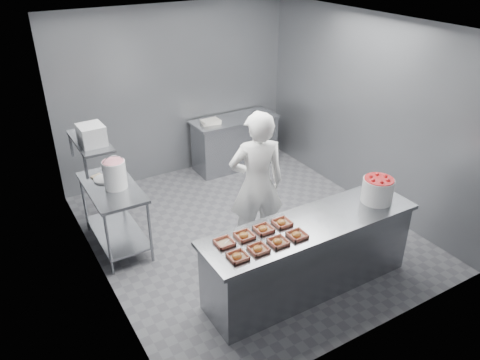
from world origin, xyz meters
name	(u,v)px	position (x,y,z in m)	size (l,w,h in m)	color
floor	(247,231)	(0.00, 0.00, 0.00)	(4.50, 4.50, 0.00)	#4C4C51
ceiling	(249,24)	(0.00, 0.00, 2.80)	(4.50, 4.50, 0.00)	white
wall_back	(176,93)	(0.00, 2.25, 1.40)	(4.00, 0.04, 2.80)	slate
wall_left	(90,176)	(-2.00, 0.00, 1.40)	(0.04, 4.50, 2.80)	slate
wall_right	(365,112)	(2.00, 0.00, 1.40)	(0.04, 4.50, 2.80)	slate
service_counter	(309,255)	(0.00, -1.35, 0.45)	(2.60, 0.70, 0.90)	slate
prep_table	(114,207)	(-1.65, 0.60, 0.59)	(0.60, 1.20, 0.90)	slate
back_counter	(235,142)	(0.90, 1.90, 0.45)	(1.50, 0.60, 0.90)	slate
wall_shelf	(90,141)	(-1.82, 0.60, 1.55)	(0.35, 0.90, 0.03)	slate
tray_0	(238,256)	(-1.03, -1.49, 0.92)	(0.19, 0.18, 0.06)	#A27D63
tray_1	(258,249)	(-0.79, -1.49, 0.92)	(0.19, 0.18, 0.06)	#A27D63
tray_2	(278,242)	(-0.55, -1.49, 0.92)	(0.19, 0.18, 0.06)	#A27D63
tray_3	(297,235)	(-0.31, -1.49, 0.92)	(0.19, 0.18, 0.06)	#A27D63
tray_4	(224,242)	(-1.03, -1.21, 0.92)	(0.19, 0.18, 0.04)	#A27D63
tray_5	(244,235)	(-0.79, -1.21, 0.92)	(0.19, 0.18, 0.06)	#A27D63
tray_6	(263,229)	(-0.55, -1.21, 0.92)	(0.19, 0.18, 0.06)	#A27D63
tray_7	(282,223)	(-0.31, -1.21, 0.92)	(0.19, 0.18, 0.06)	#A27D63
worker	(257,184)	(-0.11, -0.39, 0.96)	(0.70, 0.46, 1.91)	white
strawberry_tub	(378,189)	(0.94, -1.37, 1.06)	(0.36, 0.36, 0.30)	silver
glaze_bucket	(115,174)	(-1.60, 0.53, 1.09)	(0.30, 0.28, 0.44)	silver
bucket_lid	(105,179)	(-1.66, 0.81, 0.91)	(0.29, 0.29, 0.02)	silver
rag	(97,176)	(-1.73, 0.93, 0.91)	(0.14, 0.12, 0.02)	#CCB28C
appliance	(92,135)	(-1.82, 0.45, 1.68)	(0.27, 0.31, 0.23)	gray
paper_stack	(211,122)	(0.44, 1.90, 0.93)	(0.30, 0.22, 0.06)	silver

